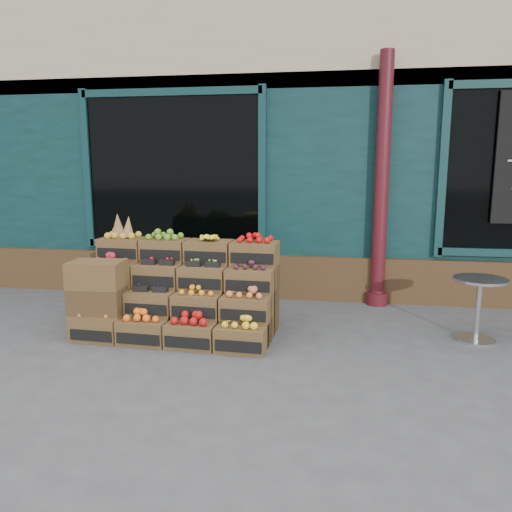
# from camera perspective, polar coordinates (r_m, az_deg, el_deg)

# --- Properties ---
(ground) EXTENTS (60.00, 60.00, 0.00)m
(ground) POSITION_cam_1_polar(r_m,az_deg,el_deg) (4.91, 1.02, -11.34)
(ground) COLOR #4A4A4D
(ground) RESTS_ON ground
(shop_facade) EXTENTS (12.00, 6.24, 4.80)m
(shop_facade) POSITION_cam_1_polar(r_m,az_deg,el_deg) (9.67, 5.54, 13.71)
(shop_facade) COLOR #0E2E2F
(shop_facade) RESTS_ON ground
(crate_display) EXTENTS (2.09, 1.08, 1.28)m
(crate_display) POSITION_cam_1_polar(r_m,az_deg,el_deg) (5.53, -8.60, -4.64)
(crate_display) COLOR brown
(crate_display) RESTS_ON ground
(spare_crates) EXTENTS (0.57, 0.41, 0.83)m
(spare_crates) POSITION_cam_1_polar(r_m,az_deg,el_deg) (5.55, -17.55, -4.77)
(spare_crates) COLOR brown
(spare_crates) RESTS_ON ground
(bistro_table) EXTENTS (0.54, 0.54, 0.67)m
(bistro_table) POSITION_cam_1_polar(r_m,az_deg,el_deg) (5.66, 24.09, -4.84)
(bistro_table) COLOR #B6B8BD
(bistro_table) RESTS_ON ground
(shopkeeper) EXTENTS (0.76, 0.55, 1.96)m
(shopkeeper) POSITION_cam_1_polar(r_m,az_deg,el_deg) (7.62, -7.84, 3.92)
(shopkeeper) COLOR #195A22
(shopkeeper) RESTS_ON ground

